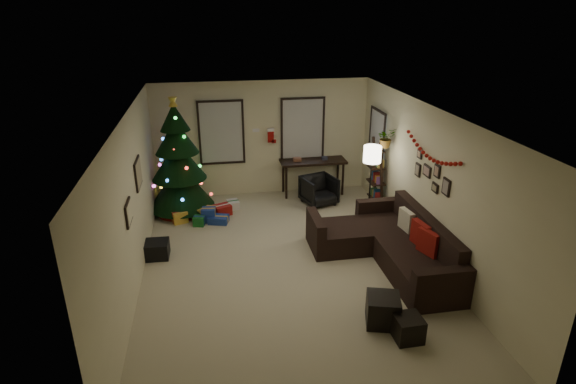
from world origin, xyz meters
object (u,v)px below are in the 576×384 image
Objects in this scene: christmas_tree at (179,165)px; bookshelf at (377,177)px; desk_chair at (319,190)px; sofa at (390,245)px; desk at (313,164)px.

christmas_tree is 1.59× the size of bookshelf.
christmas_tree is 3.97× the size of desk_chair.
christmas_tree is 4.74m from sofa.
bookshelf is at bearing -47.76° from desk.
desk is at bearing 101.20° from sofa.
sofa is at bearing -36.86° from christmas_tree.
sofa reaches higher than desk.
desk reaches higher than desk_chair.
desk is at bearing 72.67° from desk_chair.
bookshelf is (1.14, -1.25, 0.06)m from desk.
bookshelf reaches higher than desk.
desk is 2.35× the size of desk_chair.
sofa is 1.74× the size of bookshelf.
christmas_tree is 3.18m from desk_chair.
desk_chair is at bearing -89.90° from desk.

